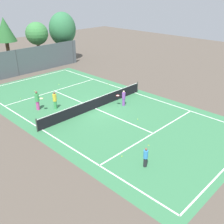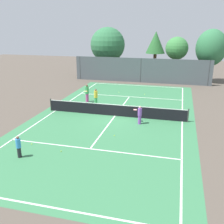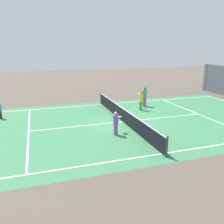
# 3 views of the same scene
# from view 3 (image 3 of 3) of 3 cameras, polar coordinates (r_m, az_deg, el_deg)

# --- Properties ---
(ground_plane) EXTENTS (80.00, 80.00, 0.00)m
(ground_plane) POSITION_cam_3_polar(r_m,az_deg,el_deg) (16.75, 2.71, -2.40)
(ground_plane) COLOR brown
(court_surface) EXTENTS (13.00, 25.00, 0.01)m
(court_surface) POSITION_cam_3_polar(r_m,az_deg,el_deg) (16.75, 2.71, -2.39)
(court_surface) COLOR #387A4C
(court_surface) RESTS_ON ground_plane
(tennis_net) EXTENTS (11.90, 0.10, 1.10)m
(tennis_net) POSITION_cam_3_polar(r_m,az_deg,el_deg) (16.60, 2.73, -0.72)
(tennis_net) COLOR #333833
(tennis_net) RESTS_ON ground_plane
(player_0) EXTENTS (0.47, 0.96, 1.76)m
(player_0) POSITION_cam_3_polar(r_m,az_deg,el_deg) (21.16, 7.96, 3.81)
(player_0) COLOR #D14799
(player_0) RESTS_ON ground_plane
(player_1) EXTENTS (0.28, 0.28, 1.32)m
(player_1) POSITION_cam_3_polar(r_m,az_deg,el_deg) (19.22, -25.74, 0.49)
(player_1) COLOR #232328
(player_1) RESTS_ON ground_plane
(player_2) EXTENTS (0.81, 0.75, 1.46)m
(player_2) POSITION_cam_3_polar(r_m,az_deg,el_deg) (14.05, 0.92, -2.70)
(player_2) COLOR purple
(player_2) RESTS_ON ground_plane
(player_3) EXTENTS (0.34, 0.34, 1.60)m
(player_3) POSITION_cam_3_polar(r_m,az_deg,el_deg) (19.73, 7.10, 2.72)
(player_3) COLOR #3FA559
(player_3) RESTS_ON ground_plane
(tennis_ball_0) EXTENTS (0.07, 0.07, 0.07)m
(tennis_ball_0) POSITION_cam_3_polar(r_m,az_deg,el_deg) (21.91, 20.98, 0.97)
(tennis_ball_0) COLOR #CCE533
(tennis_ball_0) RESTS_ON ground_plane
(tennis_ball_1) EXTENTS (0.07, 0.07, 0.07)m
(tennis_ball_1) POSITION_cam_3_polar(r_m,az_deg,el_deg) (17.31, -22.22, -2.86)
(tennis_ball_1) COLOR #CCE533
(tennis_ball_1) RESTS_ON ground_plane
(tennis_ball_3) EXTENTS (0.07, 0.07, 0.07)m
(tennis_ball_3) POSITION_cam_3_polar(r_m,az_deg,el_deg) (19.44, -20.53, -0.75)
(tennis_ball_3) COLOR #CCE533
(tennis_ball_3) RESTS_ON ground_plane
(tennis_ball_4) EXTENTS (0.07, 0.07, 0.07)m
(tennis_ball_4) POSITION_cam_3_polar(r_m,az_deg,el_deg) (14.34, 25.33, -6.94)
(tennis_ball_4) COLOR #CCE533
(tennis_ball_4) RESTS_ON ground_plane
(tennis_ball_5) EXTENTS (0.07, 0.07, 0.07)m
(tennis_ball_5) POSITION_cam_3_polar(r_m,az_deg,el_deg) (14.91, -10.95, -4.84)
(tennis_ball_5) COLOR #CCE533
(tennis_ball_5) RESTS_ON ground_plane
(tennis_ball_6) EXTENTS (0.07, 0.07, 0.07)m
(tennis_ball_6) POSITION_cam_3_polar(r_m,az_deg,el_deg) (22.95, 16.06, 2.03)
(tennis_ball_6) COLOR #CCE533
(tennis_ball_6) RESTS_ON ground_plane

